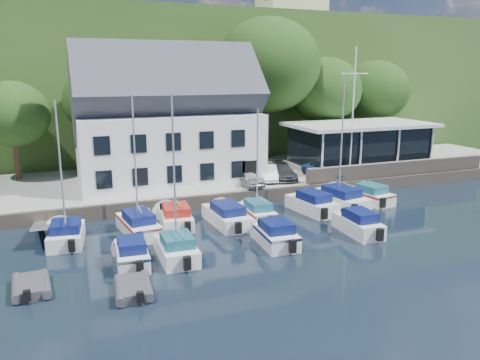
{
  "coord_description": "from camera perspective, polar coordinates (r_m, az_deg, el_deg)",
  "views": [
    {
      "loc": [
        -15.12,
        -20.49,
        9.73
      ],
      "look_at": [
        -3.7,
        9.0,
        2.4
      ],
      "focal_mm": 35.0,
      "sensor_mm": 36.0,
      "label": 1
    }
  ],
  "objects": [
    {
      "name": "hillside",
      "position": [
        83.88,
        -11.02,
        11.64
      ],
      "size": [
        160.0,
        75.0,
        16.0
      ],
      "primitive_type": "cube",
      "color": "#294D1D",
      "rests_on": "ground"
    },
    {
      "name": "seawall",
      "position": [
        42.65,
        18.84,
        1.36
      ],
      "size": [
        18.0,
        0.5,
        1.2
      ],
      "primitive_type": "cube",
      "color": "#6B6155",
      "rests_on": "quay"
    },
    {
      "name": "boat_r1_4",
      "position": [
        30.65,
        2.13,
        2.48
      ],
      "size": [
        1.87,
        5.25,
        8.21
      ],
      "primitive_type": null,
      "rotation": [
        0.0,
        0.0,
        -0.02
      ],
      "color": "white",
      "rests_on": "ground"
    },
    {
      "name": "dinghy_0",
      "position": [
        23.68,
        -24.13,
        -11.55
      ],
      "size": [
        1.88,
        2.93,
        0.66
      ],
      "primitive_type": null,
      "rotation": [
        0.0,
        0.0,
        0.07
      ],
      "color": "#36353A",
      "rests_on": "ground"
    },
    {
      "name": "boat_r1_2",
      "position": [
        29.73,
        -8.09,
        2.36
      ],
      "size": [
        2.67,
        5.89,
        8.56
      ],
      "primitive_type": null,
      "rotation": [
        0.0,
        0.0,
        -0.11
      ],
      "color": "white",
      "rests_on": "ground"
    },
    {
      "name": "boat_r1_0",
      "position": [
        28.11,
        -20.99,
        0.87
      ],
      "size": [
        2.62,
        5.31,
        8.44
      ],
      "primitive_type": null,
      "rotation": [
        0.0,
        0.0,
        -0.11
      ],
      "color": "white",
      "rests_on": "ground"
    },
    {
      "name": "farmhouse",
      "position": [
        82.1,
        6.28,
        20.24
      ],
      "size": [
        10.4,
        7.0,
        8.2
      ],
      "primitive_type": null,
      "color": "beige",
      "rests_on": "hillside"
    },
    {
      "name": "boat_r1_3",
      "position": [
        30.55,
        -1.68,
        -4.09
      ],
      "size": [
        2.34,
        6.67,
        1.45
      ],
      "primitive_type": null,
      "rotation": [
        0.0,
        0.0,
        0.05
      ],
      "color": "white",
      "rests_on": "ground"
    },
    {
      "name": "car_silver",
      "position": [
        36.51,
        0.99,
        0.17
      ],
      "size": [
        1.81,
        3.61,
        1.18
      ],
      "primitive_type": "imported",
      "rotation": [
        0.0,
        0.0,
        0.13
      ],
      "color": "#A3A3A7",
      "rests_on": "quay"
    },
    {
      "name": "field_patch",
      "position": [
        93.62,
        -7.14,
        16.89
      ],
      "size": [
        50.0,
        30.0,
        0.3
      ],
      "primitive_type": "cube",
      "color": "#576934",
      "rests_on": "hillside"
    },
    {
      "name": "tree_1",
      "position": [
        42.61,
        -16.1,
        7.11
      ],
      "size": [
        6.86,
        6.86,
        9.38
      ],
      "primitive_type": null,
      "color": "black",
      "rests_on": "quay"
    },
    {
      "name": "car_white",
      "position": [
        38.56,
        3.45,
        0.9
      ],
      "size": [
        2.46,
        4.02,
        1.25
      ],
      "primitive_type": "imported",
      "rotation": [
        0.0,
        0.0,
        -0.32
      ],
      "color": "silver",
      "rests_on": "quay"
    },
    {
      "name": "car_blue",
      "position": [
        40.5,
        10.37,
        1.34
      ],
      "size": [
        2.4,
        4.08,
        1.31
      ],
      "primitive_type": "imported",
      "rotation": [
        0.0,
        0.0,
        0.24
      ],
      "color": "#2A5083",
      "rests_on": "quay"
    },
    {
      "name": "ground",
      "position": [
        27.26,
        14.38,
        -8.28
      ],
      "size": [
        180.0,
        180.0,
        0.0
      ],
      "primitive_type": "plane",
      "color": "black",
      "rests_on": "ground"
    },
    {
      "name": "boat_r1_6",
      "position": [
        34.29,
        12.28,
        4.5
      ],
      "size": [
        3.33,
        7.18,
        9.6
      ],
      "primitive_type": null,
      "rotation": [
        0.0,
        0.0,
        0.17
      ],
      "color": "white",
      "rests_on": "ground"
    },
    {
      "name": "gangway",
      "position": [
        31.08,
        -22.73,
        -6.24
      ],
      "size": [
        1.2,
        6.0,
        1.4
      ],
      "primitive_type": null,
      "color": "silver",
      "rests_on": "ground"
    },
    {
      "name": "tree_4",
      "position": [
        50.01,
        10.24,
        8.71
      ],
      "size": [
        7.5,
        7.5,
        10.25
      ],
      "primitive_type": null,
      "color": "black",
      "rests_on": "quay"
    },
    {
      "name": "boat_r2_1",
      "position": [
        24.17,
        -8.01,
        -0.03
      ],
      "size": [
        2.12,
        5.21,
        8.62
      ],
      "primitive_type": null,
      "rotation": [
        0.0,
        0.0,
        -0.03
      ],
      "color": "white",
      "rests_on": "ground"
    },
    {
      "name": "boat_r2_0",
      "position": [
        24.99,
        -13.08,
        -8.45
      ],
      "size": [
        2.0,
        4.95,
        1.42
      ],
      "primitive_type": null,
      "rotation": [
        0.0,
        0.0,
        -0.06
      ],
      "color": "white",
      "rests_on": "ground"
    },
    {
      "name": "club_pavilion",
      "position": [
        45.37,
        14.3,
        4.18
      ],
      "size": [
        13.2,
        7.2,
        4.1
      ],
      "primitive_type": null,
      "color": "black",
      "rests_on": "quay"
    },
    {
      "name": "quay_face",
      "position": [
        36.13,
        4.33,
        -1.78
      ],
      "size": [
        60.0,
        0.3,
        1.0
      ],
      "primitive_type": "cube",
      "color": "#6B6155",
      "rests_on": "ground"
    },
    {
      "name": "boat_r2_2",
      "position": [
        27.08,
        4.32,
        -6.38
      ],
      "size": [
        2.28,
        5.14,
        1.47
      ],
      "primitive_type": null,
      "rotation": [
        0.0,
        0.0,
        -0.07
      ],
      "color": "white",
      "rests_on": "ground"
    },
    {
      "name": "flagpole",
      "position": [
        40.51,
        13.59,
        7.94
      ],
      "size": [
        2.58,
        0.2,
        10.74
      ],
      "primitive_type": null,
      "color": "white",
      "rests_on": "quay"
    },
    {
      "name": "boat_r2_3",
      "position": [
        29.72,
        14.2,
        -4.93
      ],
      "size": [
        1.97,
        5.4,
        1.52
      ],
      "primitive_type": null,
      "rotation": [
        0.0,
        0.0,
        -0.04
      ],
      "color": "white",
      "rests_on": "ground"
    },
    {
      "name": "tree_5",
      "position": [
        54.35,
        16.12,
        8.6
      ],
      "size": [
        7.3,
        7.3,
        9.98
      ],
      "primitive_type": null,
      "color": "black",
      "rests_on": "quay"
    },
    {
      "name": "dinghy_1",
      "position": [
        22.04,
        -12.91,
        -12.54
      ],
      "size": [
        1.91,
        2.94,
        0.66
      ],
      "primitive_type": null,
      "rotation": [
        0.0,
        0.0,
        -0.08
      ],
      "color": "#36353A",
      "rests_on": "ground"
    },
    {
      "name": "tree_3",
      "position": [
        47.24,
        3.43,
        10.93
      ],
      "size": [
        10.23,
        10.23,
        13.99
      ],
      "primitive_type": null,
      "color": "black",
      "rests_on": "quay"
    },
    {
      "name": "tree_2",
      "position": [
        44.78,
        -6.41,
        8.36
      ],
      "size": [
        7.51,
        7.51,
        10.26
      ],
      "primitive_type": null,
      "color": "black",
      "rests_on": "quay"
    },
    {
      "name": "car_dgrey",
      "position": [
        39.12,
        5.07,
        1.06
      ],
      "size": [
        2.39,
        4.59,
        1.27
      ],
      "primitive_type": "imported",
      "rotation": [
        0.0,
        0.0,
        -0.14
      ],
      "color": "#2B2C30",
      "rests_on": "quay"
    },
    {
      "name": "quay",
      "position": [
        41.92,
        0.51,
        0.34
      ],
      "size": [
        60.0,
        13.0,
        1.0
      ],
      "primitive_type": "cube",
      "color": "gray",
      "rests_on": "ground"
    },
    {
      "name": "boat_r1_1",
      "position": [
        28.48,
        -12.66,
        2.08
      ],
      "size": [
        2.68,
        6.36,
        8.93
      ],
      "primitive_type": null,
      "rotation": [
        0.0,
        0.0,
        0.13
      ],
      "color": "white",
      "rests_on": "ground"
    },
    {
      "name": "boat_r1_7",
      "position": [
        36.86,
        15.51,
        -1.56
      ],
      "size": [
        2.82,
        5.61,
        1.46
      ],
      "primitive_type": null,
      "rotation": [
        0.0,
        0.0,
        0.16
      ],
      "color": "white",
      "rests_on": "ground"
    },
    {
      "name": "tree_0",
      "position": [
        42.46,
        -25.84,
        5.41
      ],
      "size": [
        5.9,
        5.9,
        8.06
      ],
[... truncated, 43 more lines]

